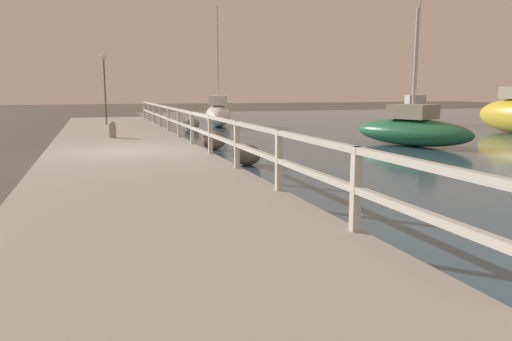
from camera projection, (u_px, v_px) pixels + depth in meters
name	position (u px, v px, depth m)	size (l,w,h in m)	color
ground_plane	(127.00, 161.00, 13.36)	(120.00, 120.00, 0.00)	#4C473D
dock_walkway	(127.00, 156.00, 13.34)	(4.20, 36.00, 0.27)	#9E998E
railing	(200.00, 125.00, 13.82)	(0.10, 32.50, 0.98)	beige
boulder_far_strip	(214.00, 140.00, 15.95)	(0.77, 0.70, 0.58)	slate
boulder_near_dock	(246.00, 159.00, 12.62)	(0.40, 0.36, 0.30)	gray
boulder_water_edge	(191.00, 124.00, 23.95)	(0.78, 0.70, 0.59)	gray
boulder_upstream	(247.00, 155.00, 12.55)	(0.71, 0.64, 0.53)	#666056
mooring_bollard	(112.00, 129.00, 17.06)	(0.24, 0.24, 0.57)	gray
dock_lamp	(104.00, 72.00, 23.39)	(0.28, 0.28, 3.30)	#514C47
sailboat_green	(412.00, 130.00, 16.94)	(3.10, 4.62, 4.54)	#236B42
sailboat_white	(218.00, 113.00, 26.38)	(2.47, 5.11, 6.14)	white
sailboat_blue	(414.00, 112.00, 27.95)	(2.51, 3.60, 7.83)	#2D4C9E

